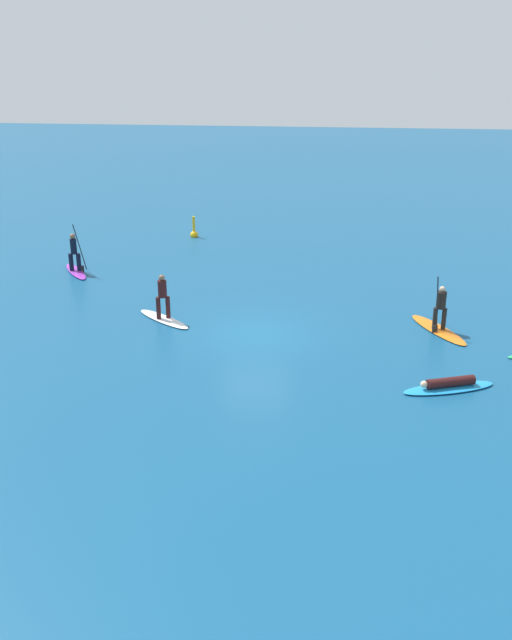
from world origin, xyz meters
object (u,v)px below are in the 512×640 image
Objects in this scene: surfer_on_purple_board at (75,263)px; surfer_on_white_board at (163,308)px; surfer_on_blue_board at (449,385)px; surfer_on_orange_board at (439,320)px; marker_buoy at (194,233)px.

surfer_on_purple_board is 7.47m from surfer_on_white_board.
surfer_on_orange_board reaches higher than surfer_on_blue_board.
surfer_on_blue_board is at bearing 22.73° from surfer_on_purple_board.
surfer_on_orange_board is at bearing -112.58° from surfer_on_blue_board.
marker_buoy is at bearing -164.85° from surfer_on_orange_board.
marker_buoy reaches higher than surfer_on_blue_board.
surfer_on_purple_board is 0.81× the size of surfer_on_blue_board.
surfer_on_blue_board is at bearing -32.16° from surfer_on_orange_board.
marker_buoy is (-1.00, 11.86, -0.31)m from surfer_on_white_board.
surfer_on_blue_board is at bearing -166.36° from surfer_on_white_board.
surfer_on_purple_board is 2.04× the size of marker_buoy.
surfer_on_blue_board is 1.21× the size of surfer_on_white_board.
marker_buoy is (-11.29, 11.84, -0.23)m from surfer_on_orange_board.
surfer_on_white_board is (5.27, -5.30, 0.05)m from surfer_on_purple_board.
surfer_on_purple_board is at bearing -137.27° from surfer_on_orange_board.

